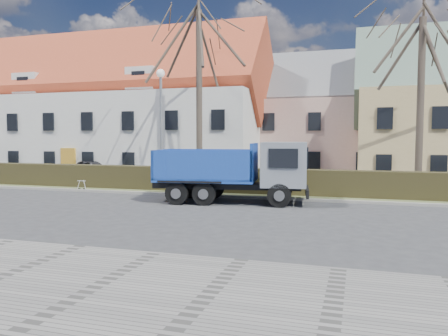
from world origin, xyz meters
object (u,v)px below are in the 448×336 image
(dump_truck, at_px, (226,171))
(streetlight, at_px, (161,129))
(parked_car_a, at_px, (94,169))
(cart_frame, at_px, (78,185))

(dump_truck, height_order, streetlight, streetlight)
(streetlight, relative_size, parked_car_a, 1.69)
(dump_truck, xyz_separation_m, streetlight, (-5.07, 3.88, 2.03))
(dump_truck, height_order, cart_frame, dump_truck)
(streetlight, height_order, cart_frame, streetlight)
(cart_frame, relative_size, parked_car_a, 0.18)
(dump_truck, xyz_separation_m, cart_frame, (-9.03, 1.58, -1.09))
(cart_frame, bearing_deg, dump_truck, -9.91)
(cart_frame, height_order, parked_car_a, parked_car_a)
(parked_car_a, bearing_deg, cart_frame, -138.43)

